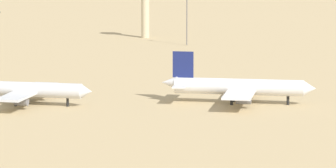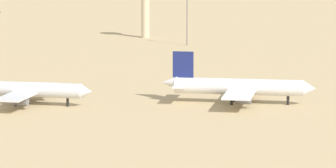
% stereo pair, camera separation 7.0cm
% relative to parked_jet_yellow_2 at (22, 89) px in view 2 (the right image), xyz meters
% --- Properties ---
extents(ground, '(4000.00, 4000.00, 0.00)m').
position_rel_parked_jet_yellow_2_xyz_m(ground, '(54.00, -2.98, -3.78)').
color(ground, tan).
extents(parked_jet_yellow_2, '(34.83, 29.65, 11.53)m').
position_rel_parked_jet_yellow_2_xyz_m(parked_jet_yellow_2, '(0.00, 0.00, 0.00)').
color(parked_jet_yellow_2, silver).
rests_on(parked_jet_yellow_2, ground).
extents(parked_jet_navy_3, '(37.87, 32.10, 12.51)m').
position_rel_parked_jet_yellow_2_xyz_m(parked_jet_navy_3, '(51.96, 4.81, 0.32)').
color(parked_jet_navy_3, white).
rests_on(parked_jet_navy_3, ground).
extents(control_tower, '(5.20, 5.20, 21.62)m').
position_rel_parked_jet_yellow_2_xyz_m(control_tower, '(17.70, 163.43, 9.27)').
color(control_tower, '#C6B793').
rests_on(control_tower, ground).
extents(light_pole_east, '(1.80, 0.50, 18.20)m').
position_rel_parked_jet_yellow_2_xyz_m(light_pole_east, '(35.16, 136.67, 6.57)').
color(light_pole_east, '#59595E').
rests_on(light_pole_east, ground).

